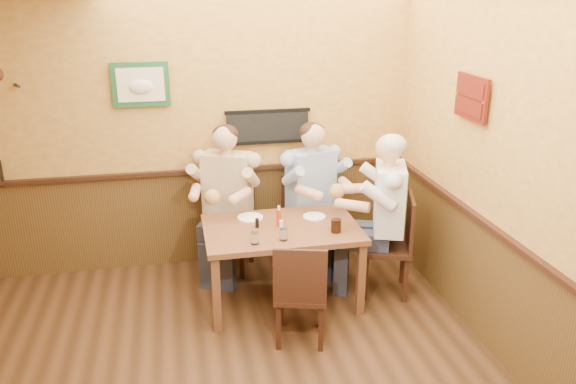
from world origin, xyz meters
name	(u,v)px	position (x,y,z in m)	size (l,w,h in m)	color
room	(187,182)	(0.14, 0.17, 1.69)	(5.02, 5.03, 2.81)	#321D0F
dining_table	(282,236)	(0.97, 1.50, 0.66)	(1.40, 0.90, 0.75)	brown
chair_back_left	(229,226)	(0.57, 2.23, 0.49)	(0.45, 0.45, 0.97)	#371D11
chair_back_right	(310,221)	(1.41, 2.17, 0.48)	(0.45, 0.45, 0.97)	#371D11
chair_right_end	(386,245)	(1.98, 1.46, 0.49)	(0.45, 0.45, 0.98)	#371D11
chair_near_side	(301,290)	(1.01, 0.86, 0.46)	(0.42, 0.42, 0.91)	#371D11
diner_tan_shirt	(228,207)	(0.57, 2.23, 0.69)	(0.64, 0.64, 1.39)	beige
diner_blue_polo	(311,203)	(1.41, 2.17, 0.69)	(0.64, 0.64, 1.38)	#8BA7D0
diner_white_elder	(388,224)	(1.98, 1.46, 0.70)	(0.65, 0.65, 1.41)	silver
water_glass_left	(255,238)	(0.68, 1.19, 0.80)	(0.07, 0.07, 0.11)	white
water_glass_mid	(284,235)	(0.94, 1.22, 0.80)	(0.07, 0.07, 0.10)	white
cola_tumbler	(336,226)	(1.43, 1.29, 0.81)	(0.09, 0.09, 0.12)	black
hot_sauce_bottle	(279,217)	(0.96, 1.53, 0.84)	(0.04, 0.04, 0.17)	#B32E13
salt_shaker	(281,225)	(0.96, 1.43, 0.79)	(0.04, 0.04, 0.09)	white
pepper_shaker	(257,223)	(0.76, 1.53, 0.79)	(0.03, 0.03, 0.09)	black
plate_far_left	(250,217)	(0.72, 1.76, 0.76)	(0.24, 0.24, 0.02)	white
plate_far_right	(314,217)	(1.32, 1.66, 0.76)	(0.21, 0.21, 0.01)	white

